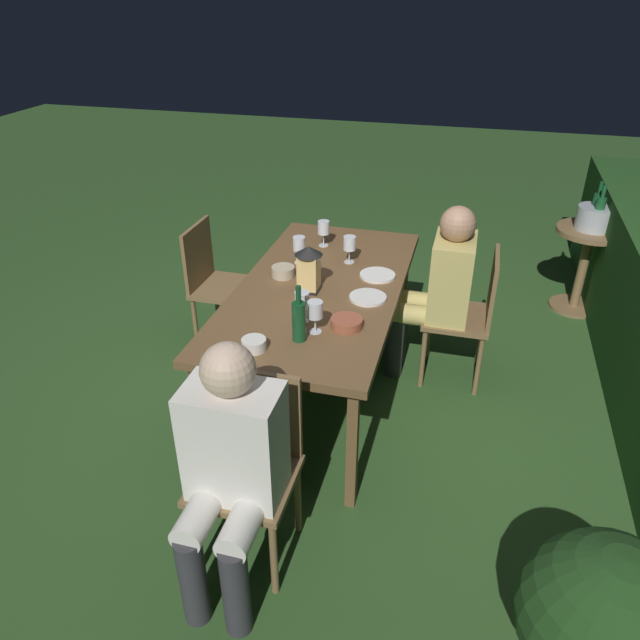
# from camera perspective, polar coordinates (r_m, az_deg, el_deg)

# --- Properties ---
(ground_plane) EXTENTS (16.00, 16.00, 0.00)m
(ground_plane) POSITION_cam_1_polar(r_m,az_deg,el_deg) (3.80, 0.00, -6.91)
(ground_plane) COLOR #2D5123
(dining_table) EXTENTS (1.84, 0.91, 0.75)m
(dining_table) POSITION_cam_1_polar(r_m,az_deg,el_deg) (3.43, 0.00, 2.48)
(dining_table) COLOR brown
(dining_table) RESTS_ON ground
(chair_side_right_a) EXTENTS (0.42, 0.40, 0.87)m
(chair_side_right_a) POSITION_cam_1_polar(r_m,az_deg,el_deg) (3.80, 14.06, 0.81)
(chair_side_right_a) COLOR brown
(chair_side_right_a) RESTS_ON ground
(person_in_mustard) EXTENTS (0.38, 0.47, 1.15)m
(person_in_mustard) POSITION_cam_1_polar(r_m,az_deg,el_deg) (3.73, 11.37, 3.23)
(person_in_mustard) COLOR tan
(person_in_mustard) RESTS_ON ground
(chair_head_far) EXTENTS (0.40, 0.42, 0.87)m
(chair_head_far) POSITION_cam_1_polar(r_m,az_deg,el_deg) (2.64, -6.73, -13.15)
(chair_head_far) COLOR brown
(chair_head_far) RESTS_ON ground
(person_in_cream) EXTENTS (0.48, 0.38, 1.15)m
(person_in_cream) POSITION_cam_1_polar(r_m,az_deg,el_deg) (2.41, -8.64, -13.54)
(person_in_cream) COLOR white
(person_in_cream) RESTS_ON ground
(chair_side_left_a) EXTENTS (0.42, 0.40, 0.87)m
(chair_side_left_a) POSITION_cam_1_polar(r_m,az_deg,el_deg) (4.14, -9.91, 3.78)
(chair_side_left_a) COLOR brown
(chair_side_left_a) RESTS_ON ground
(lantern_centerpiece) EXTENTS (0.15, 0.15, 0.27)m
(lantern_centerpiece) POSITION_cam_1_polar(r_m,az_deg,el_deg) (3.29, -1.08, 5.17)
(lantern_centerpiece) COLOR black
(lantern_centerpiece) RESTS_ON dining_table
(green_bottle_on_table) EXTENTS (0.07, 0.07, 0.29)m
(green_bottle_on_table) POSITION_cam_1_polar(r_m,az_deg,el_deg) (2.84, -2.03, -0.01)
(green_bottle_on_table) COLOR #144723
(green_bottle_on_table) RESTS_ON dining_table
(wine_glass_a) EXTENTS (0.08, 0.08, 0.17)m
(wine_glass_a) POSITION_cam_1_polar(r_m,az_deg,el_deg) (3.64, -2.01, 7.18)
(wine_glass_a) COLOR silver
(wine_glass_a) RESTS_ON dining_table
(wine_glass_b) EXTENTS (0.08, 0.08, 0.17)m
(wine_glass_b) POSITION_cam_1_polar(r_m,az_deg,el_deg) (3.65, 2.84, 7.22)
(wine_glass_b) COLOR silver
(wine_glass_b) RESTS_ON dining_table
(wine_glass_c) EXTENTS (0.08, 0.08, 0.17)m
(wine_glass_c) POSITION_cam_1_polar(r_m,az_deg,el_deg) (2.90, -0.47, 0.85)
(wine_glass_c) COLOR silver
(wine_glass_c) RESTS_ON dining_table
(wine_glass_d) EXTENTS (0.08, 0.08, 0.17)m
(wine_glass_d) POSITION_cam_1_polar(r_m,az_deg,el_deg) (2.99, -1.73, 1.80)
(wine_glass_d) COLOR silver
(wine_glass_d) RESTS_ON dining_table
(wine_glass_e) EXTENTS (0.08, 0.08, 0.17)m
(wine_glass_e) POSITION_cam_1_polar(r_m,az_deg,el_deg) (3.89, 0.35, 8.71)
(wine_glass_e) COLOR silver
(wine_glass_e) RESTS_ON dining_table
(plate_a) EXTENTS (0.20, 0.20, 0.01)m
(plate_a) POSITION_cam_1_polar(r_m,az_deg,el_deg) (3.27, 4.60, 2.17)
(plate_a) COLOR white
(plate_a) RESTS_ON dining_table
(plate_b) EXTENTS (0.21, 0.21, 0.01)m
(plate_b) POSITION_cam_1_polar(r_m,az_deg,el_deg) (3.52, 5.53, 4.29)
(plate_b) COLOR white
(plate_b) RESTS_ON dining_table
(bowl_olives) EXTENTS (0.16, 0.16, 0.05)m
(bowl_olives) POSITION_cam_1_polar(r_m,az_deg,el_deg) (2.99, 2.56, -0.25)
(bowl_olives) COLOR #9E5138
(bowl_olives) RESTS_ON dining_table
(bowl_bread) EXTENTS (0.12, 0.12, 0.06)m
(bowl_bread) POSITION_cam_1_polar(r_m,az_deg,el_deg) (2.82, -6.34, -2.29)
(bowl_bread) COLOR silver
(bowl_bread) RESTS_ON dining_table
(bowl_salad) EXTENTS (0.14, 0.14, 0.06)m
(bowl_salad) POSITION_cam_1_polar(r_m,az_deg,el_deg) (3.51, -3.55, 4.68)
(bowl_salad) COLOR #BCAD8E
(bowl_salad) RESTS_ON dining_table
(side_table) EXTENTS (0.50, 0.50, 0.66)m
(side_table) POSITION_cam_1_polar(r_m,az_deg,el_deg) (4.97, 24.02, 5.54)
(side_table) COLOR brown
(side_table) RESTS_ON ground
(ice_bucket) EXTENTS (0.26, 0.26, 0.34)m
(ice_bucket) POSITION_cam_1_polar(r_m,az_deg,el_deg) (4.86, 24.82, 9.02)
(ice_bucket) COLOR #B2B7BF
(ice_bucket) RESTS_ON side_table
(potted_plant_by_hedge) EXTENTS (0.57, 0.57, 0.78)m
(potted_plant_by_hedge) POSITION_cam_1_polar(r_m,az_deg,el_deg) (2.37, 25.37, -25.09)
(potted_plant_by_hedge) COLOR #9E5133
(potted_plant_by_hedge) RESTS_ON ground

